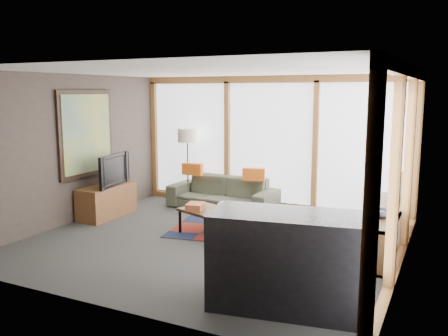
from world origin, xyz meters
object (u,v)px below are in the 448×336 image
at_px(sofa, 222,193).
at_px(television, 110,170).
at_px(floor_lamp, 188,166).
at_px(bar_counter, 288,261).
at_px(bookshelf, 385,229).
at_px(tv_console, 107,201).
at_px(coffee_table, 217,224).

xyz_separation_m(sofa, television, (-1.59, -1.44, 0.57)).
xyz_separation_m(floor_lamp, bar_counter, (3.40, -3.70, -0.26)).
bearing_deg(television, bookshelf, -95.90).
bearing_deg(bookshelf, floor_lamp, 162.93).
xyz_separation_m(tv_console, bar_counter, (4.20, -2.11, 0.22)).
bearing_deg(coffee_table, bookshelf, 13.15).
relative_size(sofa, television, 2.10).
bearing_deg(sofa, bar_counter, -52.30).
relative_size(bookshelf, television, 2.34).
height_order(sofa, television, television).
bearing_deg(tv_console, bar_counter, -26.68).
bearing_deg(television, bar_counter, -126.98).
distance_m(bookshelf, television, 4.86).
bearing_deg(tv_console, sofa, 41.29).
xyz_separation_m(coffee_table, bookshelf, (2.48, 0.58, 0.09)).
distance_m(television, bar_counter, 4.67).
relative_size(floor_lamp, tv_console, 1.32).
relative_size(sofa, coffee_table, 1.72).
xyz_separation_m(bookshelf, television, (-4.81, -0.31, 0.58)).
height_order(sofa, bar_counter, bar_counter).
relative_size(sofa, bar_counter, 1.32).
bearing_deg(tv_console, coffee_table, -5.75).
xyz_separation_m(floor_lamp, tv_console, (-0.81, -1.59, -0.48)).
bearing_deg(floor_lamp, bookshelf, -17.07).
distance_m(coffee_table, tv_console, 2.42).
bearing_deg(television, sofa, -57.54).
xyz_separation_m(bookshelf, tv_console, (-4.89, -0.34, -0.01)).
bearing_deg(coffee_table, sofa, 113.31).
height_order(sofa, tv_console, sofa).
bearing_deg(sofa, floor_lamp, 173.92).
distance_m(tv_console, bar_counter, 4.71).
xyz_separation_m(bookshelf, bar_counter, (-0.68, -2.45, 0.22)).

